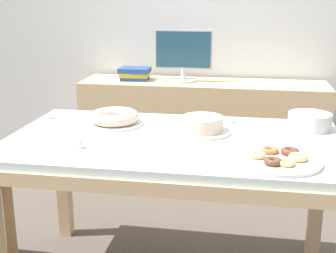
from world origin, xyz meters
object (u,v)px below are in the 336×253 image
Objects in this scene: tealight_near_cakes at (231,121)px; tealight_near_front at (81,146)px; cake_golden_bundt at (115,118)px; plate_stack at (310,121)px; computer_monitor at (183,56)px; book_stack at (135,74)px; tealight_left_edge at (51,117)px; pastry_platter at (279,159)px; cake_chocolate_round at (202,126)px.

tealight_near_front is at bearing -139.68° from tealight_near_cakes.
tealight_near_front is (-0.04, -0.39, -0.02)m from cake_golden_bundt.
computer_monitor is at bearing 125.50° from plate_stack.
book_stack is 1.14m from tealight_left_edge.
tealight_near_front is at bearing -98.06° from computer_monitor.
book_stack is at bearing 136.32° from plate_stack.
pastry_platter is 8.59× the size of tealight_near_cakes.
book_stack reaches higher than cake_chocolate_round.
tealight_near_front is 1.00× the size of tealight_near_cakes.
book_stack reaches higher than tealight_near_cakes.
cake_chocolate_round is 0.59m from tealight_near_front.
cake_chocolate_round is 0.84m from tealight_left_edge.
pastry_platter is at bearing -108.67° from plate_stack.
tealight_left_edge is (-0.56, -1.12, -0.19)m from computer_monitor.
cake_golden_bundt is (0.18, -1.19, -0.03)m from book_stack.
computer_monitor is 1.56× the size of cake_chocolate_round.
computer_monitor reaches higher than tealight_left_edge.
cake_golden_bundt is 7.24× the size of tealight_left_edge.
computer_monitor is at bearing 63.69° from tealight_left_edge.
tealight_near_front is (-0.22, -1.57, -0.19)m from computer_monitor.
plate_stack is at bearing 17.02° from cake_chocolate_round.
tealight_near_cakes is (-0.38, 0.05, -0.03)m from plate_stack.
tealight_left_edge is (-0.33, 0.45, 0.00)m from tealight_near_front.
tealight_near_cakes and tealight_left_edge have the same top height.
tealight_near_front and tealight_near_cakes have the same top height.
tealight_near_front is at bearing -53.64° from tealight_left_edge.
cake_golden_bundt is 0.39m from tealight_near_front.
tealight_near_front is (-0.83, 0.03, -0.00)m from pastry_platter.
cake_chocolate_round is at bearing 133.80° from pastry_platter.
book_stack is at bearing 126.31° from tealight_near_cakes.
computer_monitor is at bearing 102.20° from cake_chocolate_round.
pastry_platter is 8.59× the size of tealight_near_front.
book_stack is at bearing 121.29° from pastry_platter.
plate_stack is at bearing 5.10° from cake_golden_bundt.
plate_stack is at bearing -43.68° from book_stack.
tealight_left_edge is (-0.19, -1.12, -0.05)m from book_stack.
cake_chocolate_round reaches higher than cake_golden_bundt.
pastry_platter is at bearing -69.21° from computer_monitor.
tealight_near_front is 0.56m from tealight_left_edge.
book_stack is 0.83× the size of cake_chocolate_round.
tealight_near_front is (0.14, -1.58, -0.05)m from book_stack.
plate_stack is (1.15, -1.10, -0.02)m from book_stack.
computer_monitor is at bearing 110.79° from pastry_platter.
plate_stack is (0.97, 0.09, 0.01)m from cake_golden_bundt.
tealight_near_front is at bearing -147.07° from cake_chocolate_round.
tealight_near_cakes is at bearing 58.22° from cake_chocolate_round.
tealight_left_edge is at bearing -99.47° from book_stack.
computer_monitor is at bearing 81.94° from tealight_near_front.
book_stack is 1.59m from plate_stack.
cake_golden_bundt is at bearing -166.60° from tealight_near_cakes.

